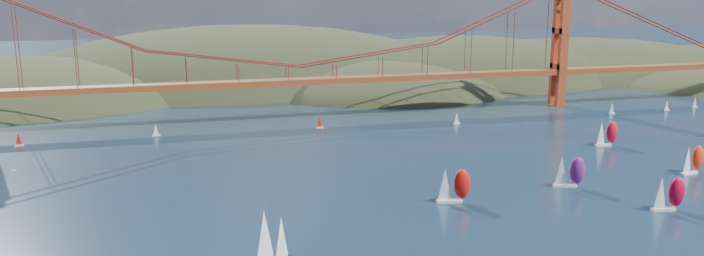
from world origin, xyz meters
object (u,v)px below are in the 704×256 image
(sloop_navy, at_px, (270,240))
(racer_3, at_px, (606,133))
(racer_2, at_px, (693,159))
(racer_rwb, at_px, (569,171))
(racer_1, at_px, (668,193))
(racer_0, at_px, (453,185))

(sloop_navy, bearing_deg, racer_3, -3.25)
(racer_2, xyz_separation_m, racer_rwb, (-42.88, -2.02, 0.07))
(racer_1, distance_m, racer_2, 39.67)
(racer_0, distance_m, racer_3, 87.31)
(racer_1, bearing_deg, racer_3, 72.56)
(sloop_navy, height_order, racer_rwb, sloop_navy)
(sloop_navy, distance_m, racer_1, 102.18)
(racer_1, relative_size, racer_rwb, 0.99)
(racer_rwb, bearing_deg, sloop_navy, -141.44)
(racer_2, bearing_deg, racer_1, -150.78)
(sloop_navy, xyz_separation_m, racer_0, (52.18, 29.74, -1.55))
(sloop_navy, xyz_separation_m, racer_1, (101.71, 9.66, -1.71))
(racer_1, distance_m, racer_rwb, 27.33)
(racer_1, distance_m, racer_3, 68.43)
(racer_0, xyz_separation_m, racer_1, (49.53, -20.08, -0.15))
(racer_2, bearing_deg, racer_3, 83.49)
(racer_0, relative_size, racer_rwb, 1.02)
(racer_2, xyz_separation_m, racer_3, (-3.47, 37.05, 0.01))
(racer_3, bearing_deg, racer_rwb, -137.42)
(racer_0, height_order, racer_3, racer_0)
(racer_0, bearing_deg, racer_rwb, 17.67)
(racer_3, bearing_deg, racer_0, -152.63)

